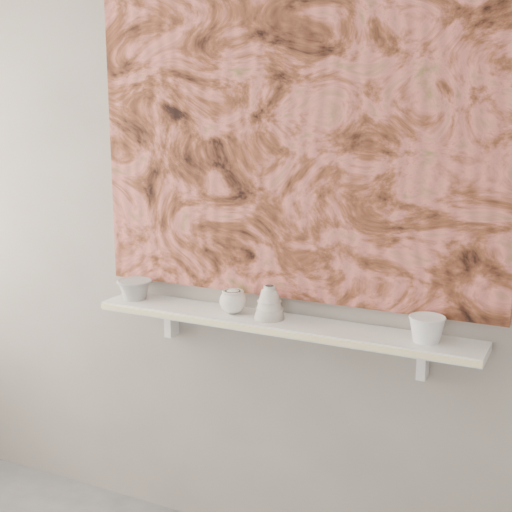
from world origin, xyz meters
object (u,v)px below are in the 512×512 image
Objects in this scene: bowl_grey at (135,289)px; cup_cream at (233,301)px; shelf at (279,324)px; bowl_white at (427,329)px; painting at (291,142)px; bell_vessel at (269,302)px.

bowl_grey is 1.39× the size of cup_cream.
shelf is at bearing 0.00° from cup_cream.
bowl_white is (0.69, 0.00, -0.00)m from cup_cream.
painting is 15.50× the size of cup_cream.
bell_vessel is 1.02× the size of bowl_white.
shelf is 14.47× the size of cup_cream.
painting reaches higher than bell_vessel.
painting is at bearing 7.50° from bowl_grey.
shelf is at bearing 180.00° from bowl_white.
bell_vessel reaches higher than shelf.
cup_cream reaches higher than bowl_white.
bowl_grey is at bearing 180.00° from shelf.
bell_vessel is 0.55m from bowl_white.
painting is at bearing 23.70° from cup_cream.
painting reaches higher than bowl_white.
shelf is 11.74× the size of bell_vessel.
bell_vessel is (-0.04, 0.00, 0.07)m from shelf.
bowl_white reaches higher than bowl_grey.
bowl_white is at bearing 0.00° from bell_vessel.
bell_vessel reaches higher than cup_cream.
cup_cream reaches higher than shelf.
shelf is 0.08m from bell_vessel.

